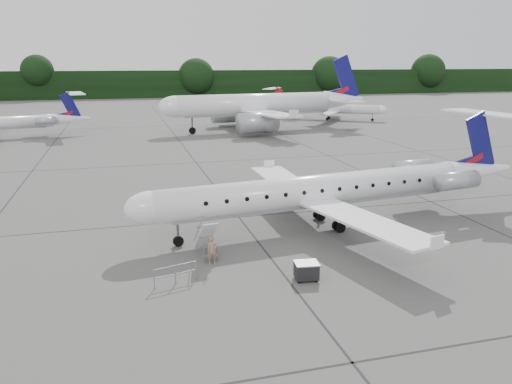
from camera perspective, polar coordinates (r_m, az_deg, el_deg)
name	(u,v)px	position (r m, az deg, el deg)	size (l,w,h in m)	color
ground	(336,243)	(31.16, 9.10, -5.74)	(320.00, 320.00, 0.00)	#5D5C5A
treeline	(160,84)	(157.15, -10.89, 12.03)	(260.00, 4.00, 8.00)	black
main_regional_jet	(317,175)	(32.84, 7.00, 1.91)	(27.87, 20.07, 7.15)	white
airstair	(206,237)	(28.55, -5.77, -5.17)	(0.85, 2.12, 2.24)	white
passenger	(212,250)	(27.58, -5.02, -6.64)	(0.57, 0.37, 1.56)	#9A7454
safety_railing	(175,275)	(25.45, -9.20, -9.35)	(2.20, 0.08, 1.00)	gray
baggage_cart	(306,271)	(25.75, 5.78, -8.93)	(1.15, 0.93, 1.00)	black
bg_narrowbody	(255,94)	(79.69, -0.15, 11.17)	(32.42, 23.34, 11.64)	white
bg_regional_right	(333,104)	(96.25, 8.78, 9.88)	(22.15, 15.95, 5.81)	white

